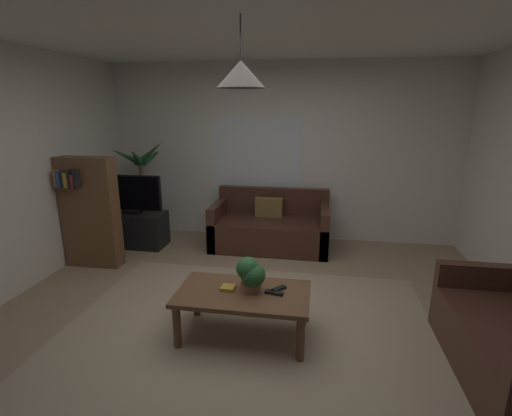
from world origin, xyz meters
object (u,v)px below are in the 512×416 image
(tv_stand, at_px, (135,229))
(couch_under_window, at_px, (270,229))
(coffee_table, at_px, (243,298))
(bookshelf_corner, at_px, (90,211))
(pendant_lamp, at_px, (241,74))
(remote_on_table_0, at_px, (274,293))
(tv, at_px, (131,194))
(potted_palm_corner, at_px, (144,196))
(book_on_table_0, at_px, (228,288))
(remote_on_table_1, at_px, (278,289))
(potted_plant_on_table, at_px, (251,274))

(tv_stand, bearing_deg, couch_under_window, 7.88)
(coffee_table, distance_m, bookshelf_corner, 2.54)
(tv_stand, distance_m, pendant_lamp, 3.42)
(remote_on_table_0, distance_m, tv, 3.01)
(tv, height_order, potted_palm_corner, potted_palm_corner)
(tv, distance_m, bookshelf_corner, 0.75)
(potted_palm_corner, height_order, pendant_lamp, pendant_lamp)
(book_on_table_0, relative_size, potted_palm_corner, 0.07)
(coffee_table, xyz_separation_m, potted_palm_corner, (-2.06, 2.39, 0.27))
(tv, bearing_deg, book_on_table_0, -45.35)
(remote_on_table_1, bearing_deg, tv, -175.71)
(couch_under_window, relative_size, potted_palm_corner, 1.08)
(couch_under_window, height_order, book_on_table_0, couch_under_window)
(potted_plant_on_table, relative_size, pendant_lamp, 0.62)
(couch_under_window, xyz_separation_m, book_on_table_0, (-0.09, -2.20, 0.17))
(bookshelf_corner, bearing_deg, pendant_lamp, -28.67)
(bookshelf_corner, bearing_deg, tv, 75.54)
(coffee_table, distance_m, book_on_table_0, 0.16)
(bookshelf_corner, bearing_deg, remote_on_table_1, -24.23)
(remote_on_table_0, bearing_deg, bookshelf_corner, -104.22)
(tv_stand, height_order, potted_palm_corner, potted_palm_corner)
(remote_on_table_1, bearing_deg, potted_palm_corner, 178.44)
(remote_on_table_1, bearing_deg, couch_under_window, 141.95)
(potted_plant_on_table, bearing_deg, book_on_table_0, -178.88)
(potted_plant_on_table, xyz_separation_m, tv, (-2.08, 1.90, 0.20))
(couch_under_window, relative_size, potted_plant_on_table, 5.30)
(book_on_table_0, distance_m, potted_palm_corner, 3.06)
(potted_plant_on_table, relative_size, tv_stand, 0.35)
(couch_under_window, height_order, remote_on_table_1, couch_under_window)
(remote_on_table_1, relative_size, bookshelf_corner, 0.11)
(remote_on_table_0, distance_m, potted_palm_corner, 3.34)
(tv_stand, bearing_deg, tv, -90.00)
(remote_on_table_0, height_order, pendant_lamp, pendant_lamp)
(coffee_table, xyz_separation_m, potted_plant_on_table, (0.06, 0.03, 0.23))
(bookshelf_corner, bearing_deg, remote_on_table_0, -25.85)
(book_on_table_0, bearing_deg, tv, 134.65)
(tv, bearing_deg, remote_on_table_1, -38.56)
(couch_under_window, height_order, bookshelf_corner, bookshelf_corner)
(remote_on_table_0, height_order, tv, tv)
(coffee_table, height_order, bookshelf_corner, bookshelf_corner)
(potted_plant_on_table, xyz_separation_m, potted_palm_corner, (-2.13, 2.37, 0.04))
(coffee_table, distance_m, tv, 2.82)
(bookshelf_corner, bearing_deg, tv_stand, 75.94)
(coffee_table, xyz_separation_m, bookshelf_corner, (-2.20, 1.21, 0.35))
(coffee_table, height_order, potted_palm_corner, potted_palm_corner)
(potted_palm_corner, bearing_deg, coffee_table, -49.20)
(potted_plant_on_table, bearing_deg, tv, 137.63)
(potted_palm_corner, xyz_separation_m, pendant_lamp, (2.06, -2.39, 1.58))
(couch_under_window, relative_size, remote_on_table_0, 10.35)
(couch_under_window, distance_m, book_on_table_0, 2.20)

